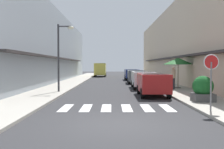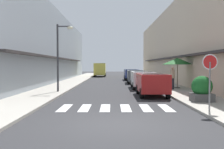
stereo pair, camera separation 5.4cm
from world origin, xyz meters
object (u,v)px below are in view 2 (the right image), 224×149
(parked_car_distant, at_px, (132,73))
(delivery_van, at_px, (100,69))
(cafe_umbrella, at_px, (178,61))
(round_street_sign, at_px, (210,68))
(parked_car_near, at_px, (152,82))
(pedestrian_walking_near, at_px, (173,77))
(parked_car_mid, at_px, (143,78))
(street_lamp, at_px, (61,50))
(planter_corner, at_px, (202,89))
(parked_car_far, at_px, (136,75))

(parked_car_distant, distance_m, delivery_van, 12.12)
(parked_car_distant, distance_m, cafe_umbrella, 14.22)
(round_street_sign, bearing_deg, cafe_umbrella, 82.85)
(parked_car_near, xyz_separation_m, cafe_umbrella, (2.83, 4.80, 1.42))
(round_street_sign, bearing_deg, pedestrian_walking_near, 85.75)
(parked_car_mid, height_order, delivery_van, delivery_van)
(parked_car_near, height_order, round_street_sign, round_street_sign)
(parked_car_near, bearing_deg, street_lamp, 163.32)
(parked_car_mid, relative_size, cafe_umbrella, 1.79)
(pedestrian_walking_near, bearing_deg, planter_corner, 72.15)
(round_street_sign, distance_m, pedestrian_walking_near, 9.98)
(parked_car_near, bearing_deg, planter_corner, -57.07)
(street_lamp, bearing_deg, round_street_sign, -46.01)
(parked_car_mid, xyz_separation_m, parked_car_far, (0.00, 6.62, -0.00))
(delivery_van, relative_size, street_lamp, 1.12)
(cafe_umbrella, xyz_separation_m, pedestrian_walking_near, (-0.64, -1.02, -1.27))
(parked_car_near, relative_size, parked_car_far, 0.93)
(parked_car_distant, relative_size, round_street_sign, 1.86)
(parked_car_mid, distance_m, planter_corner, 9.13)
(parked_car_near, xyz_separation_m, delivery_van, (-4.73, 29.80, 0.49))
(parked_car_far, relative_size, round_street_sign, 1.80)
(cafe_umbrella, relative_size, pedestrian_walking_near, 1.40)
(parked_car_near, distance_m, street_lamp, 6.92)
(pedestrian_walking_near, bearing_deg, parked_car_far, -92.64)
(parked_car_near, xyz_separation_m, parked_car_mid, (0.00, 5.60, 0.00))
(cafe_umbrella, distance_m, pedestrian_walking_near, 1.75)
(parked_car_mid, distance_m, street_lamp, 7.63)
(parked_car_mid, relative_size, delivery_van, 0.83)
(parked_car_far, relative_size, street_lamp, 0.88)
(cafe_umbrella, bearing_deg, planter_corner, -95.04)
(parked_car_far, xyz_separation_m, delivery_van, (-4.73, 17.58, 0.48))
(parked_car_mid, bearing_deg, delivery_van, 101.05)
(street_lamp, distance_m, cafe_umbrella, 9.61)
(round_street_sign, height_order, pedestrian_walking_near, round_street_sign)
(delivery_van, distance_m, street_lamp, 28.01)
(round_street_sign, relative_size, street_lamp, 0.49)
(parked_car_mid, xyz_separation_m, round_street_sign, (1.46, -11.75, 0.99))
(parked_car_far, xyz_separation_m, cafe_umbrella, (2.83, -7.43, 1.42))
(parked_car_near, bearing_deg, parked_car_mid, 90.00)
(cafe_umbrella, distance_m, planter_corner, 8.26)
(round_street_sign, xyz_separation_m, pedestrian_walking_near, (0.74, 9.92, -0.85))
(cafe_umbrella, xyz_separation_m, planter_corner, (-0.71, -8.07, -1.58))
(parked_car_near, height_order, planter_corner, parked_car_near)
(planter_corner, bearing_deg, pedestrian_walking_near, 89.37)
(delivery_van, distance_m, cafe_umbrella, 26.14)
(street_lamp, xyz_separation_m, planter_corner, (8.42, -5.16, -2.35))
(parked_car_near, distance_m, delivery_van, 30.18)
(cafe_umbrella, bearing_deg, parked_car_near, -120.58)
(round_street_sign, xyz_separation_m, planter_corner, (0.66, 2.87, -1.16))
(parked_car_distant, bearing_deg, parked_car_near, -90.00)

